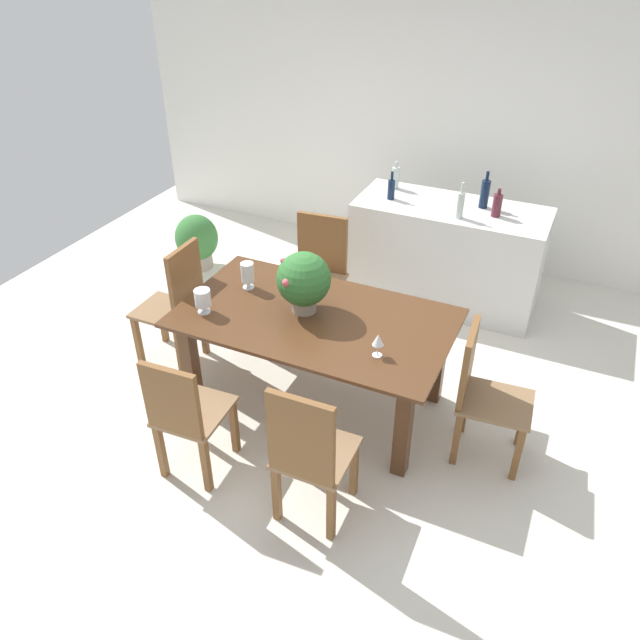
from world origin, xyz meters
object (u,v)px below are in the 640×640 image
object	(u,v)px
crystal_vase_center_near	(248,274)
wine_glass	(378,340)
crystal_vase_left	(203,299)
wine_bottle_clear	(395,178)
potted_plant_floor	(197,240)
wine_bottle_amber	(391,189)
chair_far_left	(318,267)
wine_bottle_dark	(460,205)
chair_foot_end	(481,390)
chair_near_right	(309,452)
chair_head_end	(177,302)
flower_centerpiece	(304,280)
wine_bottle_tall	(485,193)
chair_near_left	(185,413)
kitchen_counter	(446,254)
wine_bottle_green	(497,205)
dining_table	(315,333)

from	to	relation	value
crystal_vase_center_near	wine_glass	distance (m)	1.21
crystal_vase_left	wine_glass	distance (m)	1.26
wine_bottle_clear	potted_plant_floor	world-z (taller)	wine_bottle_clear
crystal_vase_center_near	wine_bottle_amber	size ratio (longest dim) A/B	0.82
crystal_vase_left	chair_far_left	bearing A→B (deg)	77.36
wine_bottle_dark	wine_bottle_amber	size ratio (longest dim) A/B	1.23
chair_foot_end	wine_bottle_clear	xyz separation A→B (m)	(-1.31, 2.01, 0.51)
chair_foot_end	chair_near_right	bearing A→B (deg)	137.94
chair_head_end	chair_far_left	bearing A→B (deg)	142.74
flower_centerpiece	wine_bottle_tall	bearing A→B (deg)	66.79
chair_near_right	wine_bottle_dark	distance (m)	2.64
chair_near_left	kitchen_counter	size ratio (longest dim) A/B	0.57
chair_near_left	chair_head_end	world-z (taller)	chair_head_end
wine_bottle_green	chair_head_end	bearing A→B (deg)	-138.58
wine_glass	chair_near_left	bearing A→B (deg)	-142.47
crystal_vase_left	potted_plant_floor	bearing A→B (deg)	127.03
chair_foot_end	crystal_vase_center_near	world-z (taller)	chair_foot_end
wine_bottle_dark	dining_table	bearing A→B (deg)	-109.44
flower_centerpiece	wine_bottle_dark	xyz separation A→B (m)	(0.67, 1.57, 0.05)
chair_foot_end	wine_bottle_dark	xyz separation A→B (m)	(-0.61, 1.62, 0.52)
dining_table	crystal_vase_left	size ratio (longest dim) A/B	10.59
crystal_vase_left	wine_bottle_green	bearing A→B (deg)	52.77
crystal_vase_center_near	potted_plant_floor	distance (m)	1.93
crystal_vase_center_near	chair_far_left	bearing A→B (deg)	78.61
crystal_vase_center_near	wine_bottle_clear	world-z (taller)	wine_bottle_clear
wine_bottle_tall	crystal_vase_center_near	bearing A→B (deg)	-126.44
wine_bottle_dark	chair_near_right	bearing A→B (deg)	-93.14
chair_head_end	chair_near_right	bearing A→B (deg)	57.78
chair_near_right	flower_centerpiece	distance (m)	1.23
crystal_vase_center_near	wine_glass	world-z (taller)	crystal_vase_center_near
chair_foot_end	wine_bottle_amber	distance (m)	2.22
crystal_vase_left	kitchen_counter	distance (m)	2.43
flower_centerpiece	wine_bottle_dark	world-z (taller)	wine_bottle_dark
chair_foot_end	wine_bottle_clear	size ratio (longest dim) A/B	3.84
chair_far_left	flower_centerpiece	size ratio (longest dim) A/B	2.24
chair_foot_end	wine_bottle_amber	xyz separation A→B (m)	(-1.26, 1.76, 0.50)
crystal_vase_center_near	kitchen_counter	size ratio (longest dim) A/B	0.12
wine_bottle_amber	potted_plant_floor	bearing A→B (deg)	-169.02
chair_near_right	chair_near_left	distance (m)	0.85
wine_bottle_clear	potted_plant_floor	size ratio (longest dim) A/B	0.45
kitchen_counter	dining_table	bearing A→B (deg)	-104.29
chair_foot_end	wine_bottle_tall	size ratio (longest dim) A/B	3.01
chair_head_end	kitchen_counter	bearing A→B (deg)	137.56
chair_far_left	wine_glass	world-z (taller)	chair_far_left
wine_glass	wine_bottle_green	size ratio (longest dim) A/B	0.67
wine_bottle_clear	potted_plant_floor	bearing A→B (deg)	-161.41
potted_plant_floor	chair_near_left	bearing A→B (deg)	-56.74
chair_head_end	kitchen_counter	distance (m)	2.44
kitchen_counter	potted_plant_floor	bearing A→B (deg)	-169.86
crystal_vase_left	wine_bottle_green	xyz separation A→B (m)	(1.55, 2.05, 0.17)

